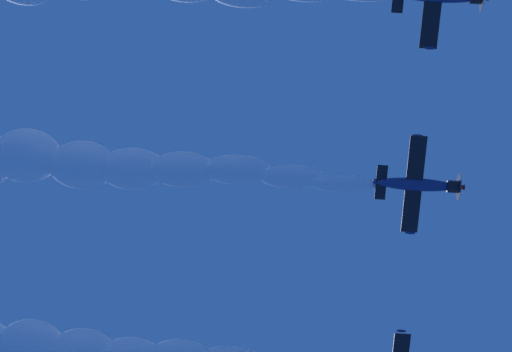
{
  "coord_description": "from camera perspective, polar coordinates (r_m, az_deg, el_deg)",
  "views": [
    {
      "loc": [
        25.05,
        2.06,
        1.82
      ],
      "look_at": [
        14.81,
        -7.47,
        67.15
      ],
      "focal_mm": 58.57,
      "sensor_mm": 36.0,
      "label": 1
    }
  ],
  "objects": [
    {
      "name": "smoke_trail_left_wingman",
      "position": [
        73.49,
        -11.85,
        -11.69
      ],
      "size": [
        27.05,
        26.99,
        5.85
      ],
      "color": "white"
    },
    {
      "name": "airplane_right_wingman",
      "position": [
        67.11,
        11.07,
        -0.58
      ],
      "size": [
        6.55,
        6.63,
        2.56
      ],
      "color": "navy"
    },
    {
      "name": "smoke_trail_right_wingman",
      "position": [
        69.07,
        -11.78,
        0.85
      ],
      "size": [
        27.54,
        26.94,
        6.02
      ],
      "color": "white"
    }
  ]
}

